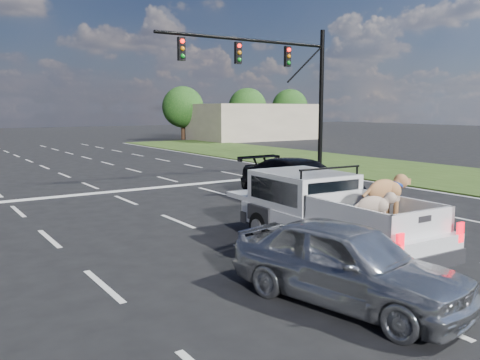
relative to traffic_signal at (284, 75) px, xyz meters
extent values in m
plane|color=black|center=(-7.20, -10.50, -4.73)|extent=(160.00, 160.00, 0.00)
cube|color=silver|center=(-12.45, -4.50, -4.72)|extent=(0.12, 60.00, 0.01)
cube|color=silver|center=(-8.95, -4.50, -4.72)|extent=(0.12, 60.00, 0.01)
cube|color=silver|center=(-5.45, -4.50, -4.72)|extent=(0.12, 60.00, 0.01)
cube|color=silver|center=(-1.95, -4.50, -4.72)|extent=(0.12, 60.00, 0.01)
cube|color=silver|center=(1.60, -4.50, -4.72)|extent=(0.15, 60.00, 0.01)
cube|color=silver|center=(-7.20, -0.50, -4.72)|extent=(17.00, 0.45, 0.01)
cube|color=#284214|center=(5.80, -4.50, -4.70)|extent=(8.00, 60.00, 0.06)
cylinder|color=black|center=(2.40, 0.00, -1.23)|extent=(0.22, 0.22, 7.00)
cylinder|color=black|center=(-2.10, 0.00, 1.47)|extent=(9.00, 0.14, 0.14)
cube|color=black|center=(0.20, 0.00, 0.87)|extent=(0.30, 0.18, 0.95)
sphere|color=#FB0B07|center=(0.20, -0.11, 1.17)|extent=(0.18, 0.18, 0.18)
cube|color=black|center=(-2.60, 0.00, 0.87)|extent=(0.30, 0.18, 0.95)
sphere|color=#FB0B07|center=(-2.60, -0.11, 1.17)|extent=(0.18, 0.18, 0.18)
cube|color=black|center=(-5.40, 0.00, 0.87)|extent=(0.30, 0.18, 0.95)
sphere|color=#FB0B07|center=(-5.40, -0.11, 1.17)|extent=(0.18, 0.18, 0.18)
cube|color=#BDAE91|center=(14.80, 23.50, -2.93)|extent=(12.00, 7.00, 3.60)
cylinder|color=#332114|center=(8.80, 27.50, -3.65)|extent=(0.44, 0.44, 2.16)
sphere|color=#123D10|center=(8.80, 27.50, -1.43)|extent=(4.20, 4.20, 4.20)
cylinder|color=#332114|center=(16.80, 27.50, -3.65)|extent=(0.44, 0.44, 2.16)
sphere|color=#123D10|center=(16.80, 27.50, -1.43)|extent=(4.20, 4.20, 4.20)
cylinder|color=#332114|center=(22.80, 27.50, -3.65)|extent=(0.44, 0.44, 2.16)
sphere|color=#123D10|center=(22.80, 27.50, -1.43)|extent=(4.20, 4.20, 4.20)
cylinder|color=black|center=(-8.39, -13.07, -4.37)|extent=(0.30, 0.73, 0.72)
cylinder|color=black|center=(-6.74, -13.15, -4.37)|extent=(0.30, 0.73, 0.72)
cylinder|color=black|center=(-8.24, -9.58, -4.37)|extent=(0.30, 0.73, 0.72)
cylinder|color=black|center=(-6.59, -9.65, -4.37)|extent=(0.30, 0.73, 0.72)
cube|color=silver|center=(-7.49, -11.31, -4.10)|extent=(2.01, 5.09, 0.49)
cube|color=silver|center=(-7.44, -10.13, -3.45)|extent=(1.83, 2.25, 0.81)
cube|color=black|center=(-7.48, -11.20, -3.42)|extent=(1.47, 0.09, 0.59)
cylinder|color=black|center=(-7.48, -11.08, -2.85)|extent=(1.70, 0.12, 0.05)
cube|color=black|center=(-7.54, -12.42, -3.88)|extent=(1.79, 2.48, 0.06)
cube|color=silver|center=(-8.34, -12.39, -3.61)|extent=(0.18, 2.42, 0.49)
cube|color=silver|center=(-6.73, -12.46, -3.61)|extent=(0.18, 2.42, 0.49)
cube|color=silver|center=(-7.59, -13.59, -3.61)|extent=(1.69, 0.15, 0.49)
cube|color=#FF0516|center=(-8.40, -13.76, -3.83)|extent=(0.15, 0.06, 0.38)
cube|color=#FF0516|center=(-6.79, -13.83, -3.83)|extent=(0.15, 0.06, 0.38)
cube|color=black|center=(-7.59, -13.73, -4.27)|extent=(1.83, 0.36, 0.28)
imported|color=#ADB0B5|center=(-9.40, -13.52, -4.03)|extent=(2.44, 4.31, 1.38)
imported|color=black|center=(-4.20, -6.29, -3.98)|extent=(2.20, 5.15, 1.48)
camera|label=1|loc=(-15.26, -19.19, -1.55)|focal=38.00mm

